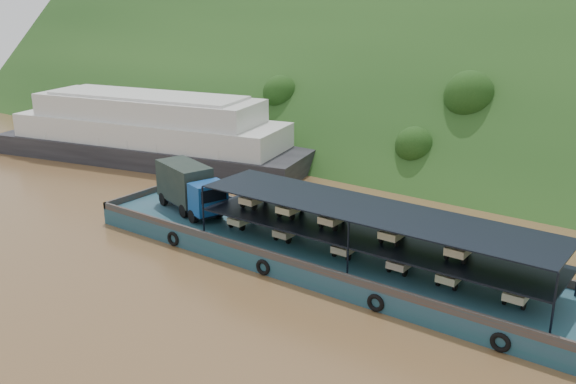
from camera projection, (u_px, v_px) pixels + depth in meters
The scene contains 4 objects.
ground at pixel (286, 253), 43.73m from camera, with size 160.00×160.00×0.00m, color brown.
hillside at pixel (478, 149), 71.35m from camera, with size 140.00×28.00×28.00m, color #163613.
cargo_barge at pixel (307, 244), 42.21m from camera, with size 35.00×7.18×4.70m.
passenger_ferry at pixel (149, 132), 65.95m from camera, with size 35.26×15.97×6.93m.
Camera 1 is at (23.98, -32.42, 17.42)m, focal length 40.00 mm.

